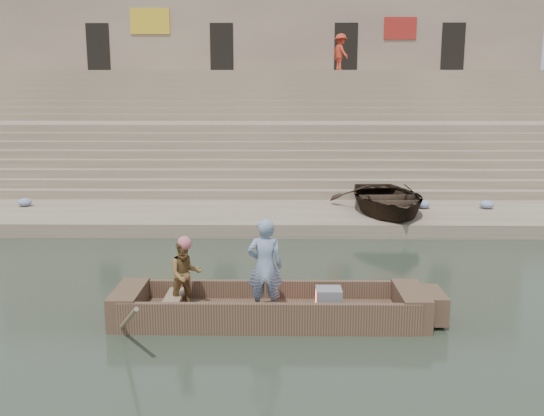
{
  "coord_description": "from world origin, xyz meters",
  "views": [
    {
      "loc": [
        1.28,
        -10.11,
        4.07
      ],
      "look_at": [
        1.1,
        3.43,
        1.4
      ],
      "focal_mm": 38.71,
      "sensor_mm": 36.0,
      "label": 1
    }
  ],
  "objects_px": {
    "rowing_man": "(185,274)",
    "beached_rowboat": "(387,198)",
    "main_rowboat": "(270,315)",
    "pedestrian": "(341,52)",
    "television": "(328,299)",
    "standing_man": "(265,266)"
  },
  "relations": [
    {
      "from": "standing_man",
      "to": "pedestrian",
      "type": "xyz_separation_m",
      "value": [
        3.47,
        22.15,
        5.08
      ]
    },
    {
      "from": "main_rowboat",
      "to": "rowing_man",
      "type": "bearing_deg",
      "value": 178.02
    },
    {
      "from": "television",
      "to": "pedestrian",
      "type": "xyz_separation_m",
      "value": [
        2.34,
        21.97,
        5.74
      ]
    },
    {
      "from": "standing_man",
      "to": "rowing_man",
      "type": "bearing_deg",
      "value": -10.31
    },
    {
      "from": "rowing_man",
      "to": "pedestrian",
      "type": "height_order",
      "value": "pedestrian"
    },
    {
      "from": "beached_rowboat",
      "to": "standing_man",
      "type": "bearing_deg",
      "value": -116.98
    },
    {
      "from": "standing_man",
      "to": "pedestrian",
      "type": "bearing_deg",
      "value": -99.92
    },
    {
      "from": "standing_man",
      "to": "television",
      "type": "height_order",
      "value": "standing_man"
    },
    {
      "from": "rowing_man",
      "to": "beached_rowboat",
      "type": "distance_m",
      "value": 9.31
    },
    {
      "from": "television",
      "to": "rowing_man",
      "type": "bearing_deg",
      "value": 178.83
    },
    {
      "from": "main_rowboat",
      "to": "pedestrian",
      "type": "distance_m",
      "value": 23.04
    },
    {
      "from": "television",
      "to": "standing_man",
      "type": "bearing_deg",
      "value": -170.81
    },
    {
      "from": "rowing_man",
      "to": "beached_rowboat",
      "type": "bearing_deg",
      "value": 34.57
    },
    {
      "from": "standing_man",
      "to": "beached_rowboat",
      "type": "bearing_deg",
      "value": -114.96
    },
    {
      "from": "pedestrian",
      "to": "beached_rowboat",
      "type": "bearing_deg",
      "value": 156.28
    },
    {
      "from": "standing_man",
      "to": "pedestrian",
      "type": "distance_m",
      "value": 22.99
    },
    {
      "from": "main_rowboat",
      "to": "pedestrian",
      "type": "height_order",
      "value": "pedestrian"
    },
    {
      "from": "rowing_man",
      "to": "pedestrian",
      "type": "relative_size",
      "value": 0.66
    },
    {
      "from": "pedestrian",
      "to": "rowing_man",
      "type": "bearing_deg",
      "value": 143.19
    },
    {
      "from": "main_rowboat",
      "to": "rowing_man",
      "type": "xyz_separation_m",
      "value": [
        -1.52,
        0.05,
        0.75
      ]
    },
    {
      "from": "main_rowboat",
      "to": "standing_man",
      "type": "relative_size",
      "value": 2.9
    },
    {
      "from": "television",
      "to": "beached_rowboat",
      "type": "xyz_separation_m",
      "value": [
        2.45,
        7.89,
        0.44
      ]
    }
  ]
}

